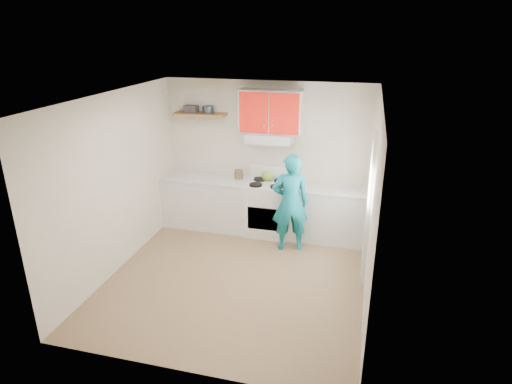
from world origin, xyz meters
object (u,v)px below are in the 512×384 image
(stove, at_px, (268,208))
(crock, at_px, (239,175))
(tin, at_px, (208,109))
(kettle, at_px, (267,176))
(person, at_px, (290,203))

(stove, relative_size, crock, 5.22)
(stove, bearing_deg, crock, 167.54)
(tin, distance_m, kettle, 1.53)
(kettle, height_order, person, person)
(tin, height_order, kettle, tin)
(tin, xyz_separation_m, crock, (0.55, -0.08, -1.11))
(person, bearing_deg, crock, -47.80)
(tin, bearing_deg, crock, -8.54)
(stove, distance_m, kettle, 0.57)
(stove, bearing_deg, kettle, 107.99)
(stove, height_order, person, person)
(person, bearing_deg, tin, -40.86)
(stove, height_order, kettle, kettle)
(person, bearing_deg, stove, -62.99)
(stove, relative_size, kettle, 4.59)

